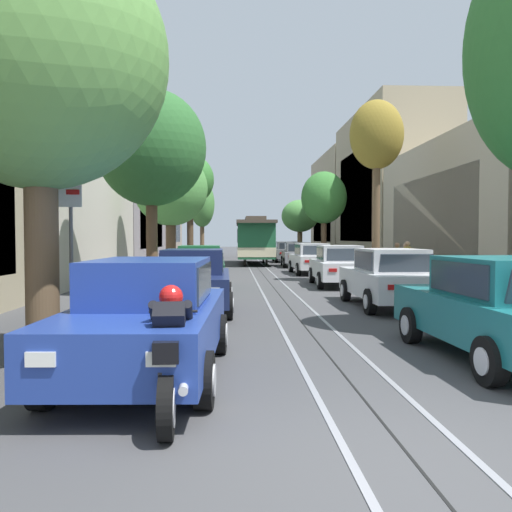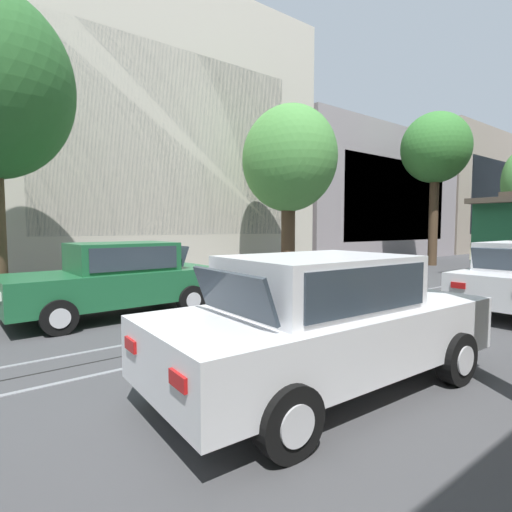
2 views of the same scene
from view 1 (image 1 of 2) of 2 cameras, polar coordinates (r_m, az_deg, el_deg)
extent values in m
plane|color=#424244|center=(26.28, 0.76, -2.04)|extent=(160.00, 160.00, 0.00)
cube|color=gray|center=(29.81, -0.65, -1.55)|extent=(0.08, 63.67, 0.01)
cube|color=gray|center=(29.86, 1.38, -1.54)|extent=(0.08, 63.67, 0.01)
cube|color=black|center=(29.83, 0.37, -1.54)|extent=(0.03, 63.67, 0.01)
cube|color=beige|center=(24.34, -21.56, 10.39)|extent=(4.15, 13.62, 10.93)
cube|color=#2D3842|center=(23.69, -16.78, 9.35)|extent=(0.04, 9.74, 6.56)
cube|color=gray|center=(37.76, -15.92, 4.97)|extent=(5.96, 13.62, 7.70)
cube|color=#2D3842|center=(37.17, -11.46, 4.46)|extent=(0.04, 9.74, 4.62)
cube|color=gray|center=(51.31, -11.48, 5.23)|extent=(4.42, 13.62, 9.51)
cube|color=#2D3842|center=(50.99, -9.03, 4.73)|extent=(0.04, 9.74, 5.70)
cube|color=#BCAD93|center=(25.58, 24.44, 4.63)|extent=(5.65, 13.62, 6.22)
cube|color=#2D3842|center=(24.42, 18.54, 4.11)|extent=(0.04, 9.74, 3.73)
cube|color=tan|center=(38.55, 14.60, 7.23)|extent=(5.07, 13.62, 10.79)
cube|color=#2D3842|center=(37.84, 10.93, 6.53)|extent=(0.04, 9.74, 6.48)
cube|color=tan|center=(51.90, 9.80, 5.46)|extent=(4.60, 13.62, 9.97)
cube|color=#2D3842|center=(51.43, 7.30, 4.95)|extent=(0.04, 9.74, 5.98)
cube|color=#233D93|center=(7.13, -11.89, -7.90)|extent=(1.96, 4.36, 0.66)
cube|color=#233D93|center=(7.19, -11.68, -2.75)|extent=(1.55, 2.12, 0.60)
cube|color=#2D3842|center=(6.38, -13.16, -3.55)|extent=(1.34, 0.27, 0.47)
cube|color=#2D3842|center=(8.36, -10.09, -2.21)|extent=(1.30, 0.25, 0.45)
cube|color=#2D3842|center=(7.09, -5.74, -2.79)|extent=(0.10, 1.81, 0.47)
cube|color=#2D3842|center=(7.38, -17.40, -2.68)|extent=(0.10, 1.81, 0.47)
cube|color=white|center=(4.93, -10.52, -11.22)|extent=(0.28, 0.05, 0.14)
cube|color=#B21414|center=(9.15, -5.73, -5.04)|extent=(0.28, 0.05, 0.12)
cube|color=white|center=(5.24, -22.84, -10.55)|extent=(0.28, 0.05, 0.14)
cube|color=#B21414|center=(9.32, -12.61, -4.95)|extent=(0.28, 0.05, 0.12)
cylinder|color=black|center=(5.79, -5.77, -13.57)|extent=(0.22, 0.65, 0.64)
cylinder|color=silver|center=(5.78, -4.65, -13.59)|extent=(0.03, 0.35, 0.35)
cylinder|color=black|center=(6.20, -22.61, -12.65)|extent=(0.22, 0.65, 0.64)
cylinder|color=silver|center=(6.24, -23.57, -12.57)|extent=(0.03, 0.35, 0.35)
cylinder|color=black|center=(8.38, -4.04, -8.67)|extent=(0.22, 0.65, 0.64)
cylinder|color=silver|center=(8.37, -3.28, -8.67)|extent=(0.03, 0.35, 0.35)
cylinder|color=black|center=(8.67, -15.86, -8.38)|extent=(0.22, 0.65, 0.64)
cylinder|color=silver|center=(8.70, -16.56, -8.35)|extent=(0.03, 0.35, 0.35)
cube|color=#19234C|center=(13.09, -6.99, -3.34)|extent=(1.86, 4.33, 0.66)
cube|color=#19234C|center=(13.20, -6.96, -0.55)|extent=(1.51, 2.09, 0.60)
cube|color=#2D3842|center=(12.36, -7.20, -0.82)|extent=(1.34, 0.24, 0.47)
cube|color=#2D3842|center=(14.38, -6.66, -0.42)|extent=(1.30, 0.22, 0.45)
cube|color=#2D3842|center=(13.17, -3.71, -0.55)|extent=(0.06, 1.81, 0.47)
cube|color=#2D3842|center=(13.27, -10.18, -0.56)|extent=(0.06, 1.81, 0.47)
cube|color=white|center=(10.91, -4.77, -3.89)|extent=(0.28, 0.04, 0.14)
cube|color=#B21414|center=(15.21, -4.38, -2.20)|extent=(0.28, 0.04, 0.12)
cube|color=white|center=(10.99, -10.60, -3.87)|extent=(0.28, 0.04, 0.14)
cube|color=#B21414|center=(15.27, -8.57, -2.20)|extent=(0.28, 0.04, 0.12)
cylinder|color=black|center=(11.78, -3.09, -5.55)|extent=(0.21, 0.64, 0.64)
cylinder|color=silver|center=(11.78, -2.55, -5.54)|extent=(0.03, 0.35, 0.35)
cylinder|color=black|center=(11.90, -11.63, -5.51)|extent=(0.21, 0.64, 0.64)
cylinder|color=silver|center=(11.92, -12.16, -5.50)|extent=(0.03, 0.35, 0.35)
cylinder|color=black|center=(14.43, -3.15, -4.15)|extent=(0.21, 0.64, 0.64)
cylinder|color=silver|center=(14.43, -2.71, -4.14)|extent=(0.03, 0.35, 0.35)
cylinder|color=black|center=(14.53, -10.12, -4.13)|extent=(0.21, 0.64, 0.64)
cylinder|color=silver|center=(14.54, -10.56, -4.13)|extent=(0.03, 0.35, 0.35)
cube|color=#1E6038|center=(19.04, -6.27, -1.65)|extent=(1.91, 4.35, 0.66)
cube|color=#1E6038|center=(19.16, -6.26, 0.26)|extent=(1.53, 2.10, 0.60)
cube|color=#2D3842|center=(18.32, -6.36, 0.11)|extent=(1.34, 0.26, 0.47)
cube|color=#2D3842|center=(20.34, -6.13, 0.30)|extent=(1.30, 0.23, 0.45)
cube|color=#2D3842|center=(19.14, -4.02, 0.26)|extent=(0.08, 1.81, 0.47)
cube|color=#2D3842|center=(19.20, -8.49, 0.25)|extent=(0.08, 1.81, 0.47)
cube|color=white|center=(16.86, -4.66, -1.79)|extent=(0.28, 0.05, 0.14)
cube|color=#B21414|center=(21.18, -4.53, -1.01)|extent=(0.28, 0.05, 0.12)
cube|color=white|center=(16.91, -8.44, -1.79)|extent=(0.28, 0.05, 0.14)
cube|color=#B21414|center=(21.21, -7.55, -1.01)|extent=(0.28, 0.05, 0.12)
cylinder|color=black|center=(17.72, -3.58, -2.99)|extent=(0.22, 0.65, 0.64)
cylinder|color=silver|center=(17.72, -3.23, -2.99)|extent=(0.03, 0.35, 0.35)
cylinder|color=black|center=(17.79, -9.27, -2.99)|extent=(0.22, 0.65, 0.64)
cylinder|color=silver|center=(17.80, -9.62, -2.99)|extent=(0.03, 0.35, 0.35)
cylinder|color=black|center=(20.38, -3.64, -2.33)|extent=(0.22, 0.65, 0.64)
cylinder|color=silver|center=(20.38, -3.33, -2.33)|extent=(0.03, 0.35, 0.35)
cylinder|color=black|center=(20.44, -8.59, -2.34)|extent=(0.22, 0.65, 0.64)
cylinder|color=silver|center=(20.45, -8.89, -2.34)|extent=(0.03, 0.35, 0.35)
cube|color=#196B70|center=(8.72, 25.45, -6.24)|extent=(1.92, 4.35, 0.66)
cube|color=#196B70|center=(8.53, 26.02, -2.17)|extent=(1.53, 2.10, 0.60)
cube|color=#2D3842|center=(9.26, 23.41, -1.94)|extent=(1.34, 0.26, 0.47)
cube|color=#2D3842|center=(8.18, 21.47, -2.28)|extent=(0.08, 1.81, 0.47)
cube|color=white|center=(10.41, 16.88, -4.25)|extent=(0.28, 0.05, 0.14)
cube|color=white|center=(10.86, 22.40, -4.06)|extent=(0.28, 0.05, 0.14)
cylinder|color=black|center=(9.59, 16.82, -7.38)|extent=(0.22, 0.65, 0.64)
cylinder|color=silver|center=(9.55, 16.20, -7.41)|extent=(0.03, 0.35, 0.35)
cylinder|color=black|center=(10.35, 26.03, -6.81)|extent=(0.22, 0.65, 0.64)
cylinder|color=silver|center=(10.40, 26.56, -6.77)|extent=(0.03, 0.35, 0.35)
cylinder|color=black|center=(7.21, 24.53, -10.60)|extent=(0.22, 0.65, 0.64)
cylinder|color=silver|center=(7.16, 23.75, -10.68)|extent=(0.03, 0.35, 0.35)
cube|color=silver|center=(14.30, 14.56, -2.94)|extent=(1.82, 4.31, 0.66)
cube|color=silver|center=(14.11, 14.76, -0.44)|extent=(1.49, 2.07, 0.60)
cube|color=#2D3842|center=(14.91, 13.79, -0.38)|extent=(1.33, 0.23, 0.47)
cube|color=#2D3842|center=(12.99, 16.34, -0.75)|extent=(1.30, 0.20, 0.45)
cube|color=#2D3842|center=(13.90, 11.82, -0.45)|extent=(0.04, 1.81, 0.47)
cube|color=#2D3842|center=(14.36, 17.61, -0.43)|extent=(0.04, 1.81, 0.47)
cube|color=white|center=(16.22, 10.40, -1.97)|extent=(0.28, 0.04, 0.14)
cube|color=#B21414|center=(12.07, 15.09, -3.38)|extent=(0.28, 0.04, 0.12)
cube|color=white|center=(16.51, 14.17, -1.93)|extent=(0.28, 0.04, 0.14)
cube|color=#B21414|center=(12.46, 19.99, -3.27)|extent=(0.28, 0.04, 0.12)
cylinder|color=black|center=(15.38, 9.92, -3.79)|extent=(0.20, 0.64, 0.64)
cylinder|color=silver|center=(15.36, 9.52, -3.79)|extent=(0.02, 0.35, 0.35)
cylinder|color=black|center=(15.86, 16.15, -3.66)|extent=(0.20, 0.64, 0.64)
cylinder|color=silver|center=(15.90, 16.53, -3.65)|extent=(0.02, 0.35, 0.35)
cylinder|color=black|center=(12.81, 12.56, -4.98)|extent=(0.20, 0.64, 0.64)
cylinder|color=silver|center=(12.78, 12.08, -4.99)|extent=(0.02, 0.35, 0.35)
cylinder|color=black|center=(13.38, 19.87, -4.75)|extent=(0.20, 0.64, 0.64)
cylinder|color=silver|center=(13.43, 20.30, -4.73)|extent=(0.02, 0.35, 0.35)
cube|color=silver|center=(20.17, 9.16, -1.46)|extent=(1.96, 4.37, 0.66)
cube|color=silver|center=(19.99, 9.24, 0.32)|extent=(1.55, 2.12, 0.60)
cube|color=#2D3842|center=(20.82, 8.86, 0.33)|extent=(1.34, 0.27, 0.47)
cube|color=#2D3842|center=(18.83, 9.84, 0.15)|extent=(1.30, 0.25, 0.45)
cube|color=#2D3842|center=(19.88, 7.12, 0.32)|extent=(0.10, 1.81, 0.47)
cube|color=#2D3842|center=(20.13, 11.34, 0.31)|extent=(0.10, 1.81, 0.47)
cube|color=white|center=(22.22, 6.82, -0.87)|extent=(0.28, 0.05, 0.14)
cube|color=#B21414|center=(17.95, 8.55, -1.57)|extent=(0.28, 0.05, 0.12)
cube|color=white|center=(22.38, 9.66, -0.86)|extent=(0.28, 0.05, 0.14)
cube|color=#B21414|center=(18.15, 12.03, -1.55)|extent=(0.28, 0.05, 0.12)
cylinder|color=black|center=(21.39, 6.24, -2.13)|extent=(0.22, 0.65, 0.64)
cylinder|color=silver|center=(21.37, 5.95, -2.13)|extent=(0.03, 0.35, 0.35)
cylinder|color=black|center=(21.66, 10.87, -2.11)|extent=(0.22, 0.65, 0.64)
cylinder|color=silver|center=(21.68, 11.16, -2.10)|extent=(0.03, 0.35, 0.35)
cylinder|color=black|center=(18.75, 7.17, -2.73)|extent=(0.22, 0.65, 0.64)
cylinder|color=silver|center=(18.73, 6.84, -2.73)|extent=(0.03, 0.35, 0.35)
cylinder|color=black|center=(19.06, 12.43, -2.68)|extent=(0.22, 0.65, 0.64)
cylinder|color=silver|center=(19.08, 12.76, -2.68)|extent=(0.03, 0.35, 0.35)
cube|color=silver|center=(26.71, 6.17, -0.59)|extent=(1.90, 4.34, 0.66)
cube|color=silver|center=(26.54, 6.23, 0.75)|extent=(1.52, 2.10, 0.60)
cube|color=#2D3842|center=(27.36, 5.92, 0.75)|extent=(1.34, 0.25, 0.47)
cube|color=#2D3842|center=(25.37, 6.70, 0.65)|extent=(1.30, 0.23, 0.45)
cube|color=#2D3842|center=(26.42, 4.63, 0.75)|extent=(0.07, 1.81, 0.47)
cube|color=#2D3842|center=(26.68, 7.81, 0.75)|extent=(0.07, 1.81, 0.47)
cube|color=white|center=(28.74, 4.32, -0.20)|extent=(0.28, 0.05, 0.14)
cube|color=#B21414|center=(24.48, 5.76, -0.60)|extent=(0.28, 0.05, 0.12)
cube|color=white|center=(28.92, 6.51, -0.19)|extent=(0.28, 0.05, 0.14)
cube|color=#B21414|center=(24.69, 8.32, -0.59)|extent=(0.28, 0.05, 0.12)
cylinder|color=black|center=(27.90, 3.91, -1.15)|extent=(0.21, 0.64, 0.64)
cylinder|color=silver|center=(27.89, 3.68, -1.15)|extent=(0.03, 0.35, 0.35)
cylinder|color=black|center=(28.19, 7.46, -1.13)|extent=(0.21, 0.64, 0.64)
cylinder|color=silver|center=(28.22, 7.67, -1.13)|extent=(0.03, 0.35, 0.35)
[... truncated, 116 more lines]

